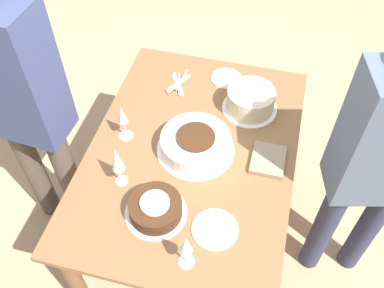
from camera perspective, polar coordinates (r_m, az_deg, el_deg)
ground_plane at (r=2.62m, az=0.00°, el=-11.28°), size 12.00×12.00×0.00m
dining_table at (r=2.08m, az=0.00°, el=-2.94°), size 1.34×0.95×0.75m
cake_center_white at (r=1.95m, az=0.49°, el=0.04°), size 0.36×0.36×0.10m
cake_front_chocolate at (r=1.77m, az=-4.89°, el=-8.56°), size 0.26×0.26×0.09m
cake_back_decorated at (r=2.14m, az=7.81°, el=5.79°), size 0.28×0.28×0.12m
wine_glass_near at (r=1.79m, az=-9.97°, el=-2.14°), size 0.06×0.06×0.22m
wine_glass_far at (r=1.58m, az=-0.81°, el=-13.46°), size 0.06×0.06×0.20m
wine_glass_extra at (r=1.97m, az=-9.25°, el=3.55°), size 0.07×0.07×0.20m
dessert_plate_left at (r=2.33m, az=4.59°, el=8.73°), size 0.17×0.17×0.01m
dessert_plate_right at (r=1.76m, az=3.08°, el=-11.28°), size 0.19×0.19×0.01m
fork_pile at (r=2.29m, az=-1.75°, el=8.12°), size 0.20×0.11×0.02m
napkin_stack at (r=1.97m, az=10.11°, el=-2.09°), size 0.18×0.15×0.02m
person_cutting at (r=2.03m, az=-22.25°, el=5.94°), size 0.25×0.41×1.65m
person_watching at (r=1.89m, az=24.28°, el=-1.88°), size 0.31×0.44×1.56m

